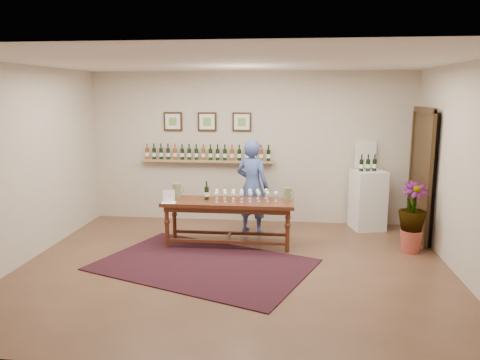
# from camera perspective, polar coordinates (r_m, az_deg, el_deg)

# --- Properties ---
(ground) EXTENTS (6.00, 6.00, 0.00)m
(ground) POSITION_cam_1_polar(r_m,az_deg,el_deg) (6.64, -0.77, -10.65)
(ground) COLOR #523724
(ground) RESTS_ON ground
(room_shell) EXTENTS (6.00, 6.00, 6.00)m
(room_shell) POSITION_cam_1_polar(r_m,az_deg,el_deg) (8.21, 15.65, 1.18)
(room_shell) COLOR beige
(room_shell) RESTS_ON ground
(rug) EXTENTS (3.38, 2.83, 0.02)m
(rug) POSITION_cam_1_polar(r_m,az_deg,el_deg) (6.75, -4.47, -10.24)
(rug) COLOR #4C150D
(rug) RESTS_ON ground
(tasting_table) EXTENTS (2.07, 0.66, 0.73)m
(tasting_table) POSITION_cam_1_polar(r_m,az_deg,el_deg) (7.40, -1.42, -3.37)
(tasting_table) COLOR #492212
(tasting_table) RESTS_ON ground
(table_glasses) EXTENTS (1.25, 0.46, 0.17)m
(table_glasses) POSITION_cam_1_polar(r_m,az_deg,el_deg) (7.39, 0.19, -1.84)
(table_glasses) COLOR white
(table_glasses) RESTS_ON tasting_table
(table_bottles) EXTENTS (0.32, 0.21, 0.32)m
(table_bottles) POSITION_cam_1_polar(r_m,az_deg,el_deg) (7.46, -3.98, -1.15)
(table_bottles) COLOR black
(table_bottles) RESTS_ON tasting_table
(pitcher_left) EXTENTS (0.17, 0.17, 0.24)m
(pitcher_left) POSITION_cam_1_polar(r_m,az_deg,el_deg) (7.59, -7.73, -1.32)
(pitcher_left) COLOR #6E7E4E
(pitcher_left) RESTS_ON tasting_table
(pitcher_right) EXTENTS (0.15, 0.15, 0.21)m
(pitcher_right) POSITION_cam_1_polar(r_m,az_deg,el_deg) (7.40, 5.78, -1.71)
(pitcher_right) COLOR #6E7E4E
(pitcher_right) RESTS_ON tasting_table
(menu_card) EXTENTS (0.24, 0.19, 0.20)m
(menu_card) POSITION_cam_1_polar(r_m,az_deg,el_deg) (7.31, -8.67, -1.97)
(menu_card) COLOR white
(menu_card) RESTS_ON tasting_table
(display_pedestal) EXTENTS (0.64, 0.64, 1.06)m
(display_pedestal) POSITION_cam_1_polar(r_m,az_deg,el_deg) (8.65, 15.30, -2.35)
(display_pedestal) COLOR white
(display_pedestal) RESTS_ON ground
(pedestal_bottles) EXTENTS (0.31, 0.15, 0.30)m
(pedestal_bottles) POSITION_cam_1_polar(r_m,az_deg,el_deg) (8.47, 15.34, 2.03)
(pedestal_bottles) COLOR black
(pedestal_bottles) RESTS_ON display_pedestal
(info_sign) EXTENTS (0.38, 0.11, 0.53)m
(info_sign) POSITION_cam_1_polar(r_m,az_deg,el_deg) (8.67, 15.06, 3.04)
(info_sign) COLOR white
(info_sign) RESTS_ON display_pedestal
(potted_plant) EXTENTS (0.55, 0.55, 0.95)m
(potted_plant) POSITION_cam_1_polar(r_m,az_deg,el_deg) (7.56, 20.26, -4.27)
(potted_plant) COLOR #A24336
(potted_plant) RESTS_ON ground
(person) EXTENTS (0.70, 0.60, 1.64)m
(person) POSITION_cam_1_polar(r_m,az_deg,el_deg) (8.05, 1.51, -0.78)
(person) COLOR #3C4F8E
(person) RESTS_ON ground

